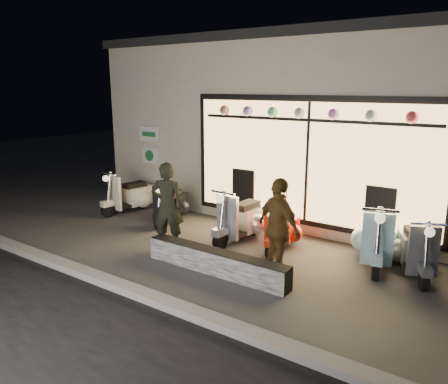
# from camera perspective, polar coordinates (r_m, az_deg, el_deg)

# --- Properties ---
(ground) EXTENTS (40.00, 40.00, 0.00)m
(ground) POSITION_cam_1_polar(r_m,az_deg,el_deg) (8.13, -0.57, -8.34)
(ground) COLOR #383533
(ground) RESTS_ON ground
(kerb) EXTENTS (40.00, 0.25, 0.12)m
(kerb) POSITION_cam_1_polar(r_m,az_deg,el_deg) (6.72, -10.76, -12.98)
(kerb) COLOR slate
(kerb) RESTS_ON ground
(shop_building) EXTENTS (10.20, 6.23, 4.20)m
(shop_building) POSITION_cam_1_polar(r_m,az_deg,el_deg) (11.99, 13.52, 8.78)
(shop_building) COLOR beige
(shop_building) RESTS_ON ground
(graffiti_barrier) EXTENTS (2.69, 0.28, 0.40)m
(graffiti_barrier) POSITION_cam_1_polar(r_m,az_deg,el_deg) (7.36, -1.05, -9.10)
(graffiti_barrier) COLOR black
(graffiti_barrier) RESTS_ON ground
(scooter_silver) EXTENTS (0.54, 1.51, 1.08)m
(scooter_silver) POSITION_cam_1_polar(r_m,az_deg,el_deg) (8.89, 2.74, -3.46)
(scooter_silver) COLOR black
(scooter_silver) RESTS_ON ground
(scooter_red) EXTENTS (0.47, 1.24, 0.88)m
(scooter_red) POSITION_cam_1_polar(r_m,az_deg,el_deg) (8.55, 7.77, -4.83)
(scooter_red) COLOR black
(scooter_red) RESTS_ON ground
(scooter_black) EXTENTS (0.70, 1.35, 0.97)m
(scooter_black) POSITION_cam_1_polar(r_m,az_deg,el_deg) (10.19, -6.82, -1.56)
(scooter_black) COLOR black
(scooter_black) RESTS_ON ground
(scooter_cream) EXTENTS (0.58, 1.44, 1.02)m
(scooter_cream) POSITION_cam_1_polar(r_m,az_deg,el_deg) (11.09, -11.75, -0.38)
(scooter_cream) COLOR black
(scooter_cream) RESTS_ON ground
(scooter_blue) EXTENTS (0.80, 1.57, 1.12)m
(scooter_blue) POSITION_cam_1_polar(r_m,az_deg,el_deg) (8.20, 19.25, -5.60)
(scooter_blue) COLOR black
(scooter_blue) RESTS_ON ground
(scooter_grey) EXTENTS (0.83, 1.39, 1.02)m
(scooter_grey) POSITION_cam_1_polar(r_m,az_deg,el_deg) (8.03, 23.63, -6.74)
(scooter_grey) COLOR black
(scooter_grey) RESTS_ON ground
(man) EXTENTS (0.73, 0.65, 1.69)m
(man) POSITION_cam_1_polar(r_m,az_deg,el_deg) (8.30, -7.40, -1.83)
(man) COLOR black
(man) RESTS_ON ground
(woman) EXTENTS (1.05, 0.75, 1.65)m
(woman) POSITION_cam_1_polar(r_m,az_deg,el_deg) (7.10, 7.18, -4.70)
(woman) COLOR brown
(woman) RESTS_ON ground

